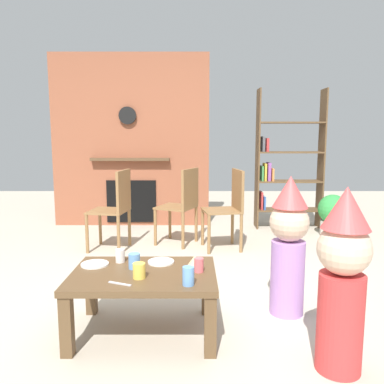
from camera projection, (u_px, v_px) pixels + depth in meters
The scene contains 19 objects.
ground_plane at pixel (173, 297), 3.06m from camera, with size 12.00×12.00×0.00m, color #BCB29E.
brick_fireplace_feature at pixel (129, 142), 5.45m from camera, with size 2.20×0.28×2.40m.
bookshelf at pixel (283, 165), 5.31m from camera, with size 0.90×0.28×1.90m.
coffee_table at pixel (142, 282), 2.47m from camera, with size 0.92×0.64×0.41m.
paper_cup_near_left at pixel (186, 276), 2.23m from camera, with size 0.07×0.07×0.11m, color #669EE0.
paper_cup_near_right at pixel (118, 256), 2.64m from camera, with size 0.06×0.06×0.09m, color silver.
paper_cup_center at pixel (197, 265), 2.45m from camera, with size 0.06×0.06×0.09m, color #E5666B.
paper_cup_far_left at pixel (132, 261), 2.51m from camera, with size 0.07×0.07×0.10m, color #669EE0.
paper_cup_far_right at pixel (137, 271), 2.34m from camera, with size 0.08×0.08×0.09m, color #F2CC4C.
paper_plate_front at pixel (93, 264), 2.58m from camera, with size 0.18×0.18×0.01m, color white.
paper_plate_rear at pixel (159, 262), 2.64m from camera, with size 0.18×0.18×0.01m, color white.
birthday_cake_slice at pixel (193, 260), 2.58m from camera, with size 0.10×0.10×0.07m, color #EAC68C.
table_fork at pixel (118, 284), 2.25m from camera, with size 0.15×0.02×0.01m, color silver.
child_with_cone_hat at pixel (341, 275), 2.04m from camera, with size 0.28×0.28×1.01m.
child_in_pink at pixel (287, 242), 2.72m from camera, with size 0.28×0.28×1.00m.
dining_chair_left at pixel (114, 205), 4.27m from camera, with size 0.46×0.46×0.90m.
dining_chair_middle at pixel (181, 202), 4.49m from camera, with size 0.53×0.53×0.90m.
dining_chair_right at pixel (228, 204), 4.33m from camera, with size 0.46×0.46×0.90m.
potted_plant_tall at pixel (330, 214), 4.93m from camera, with size 0.37×0.37×0.53m.
Camera 1 is at (0.13, -2.90, 1.27)m, focal length 36.07 mm.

